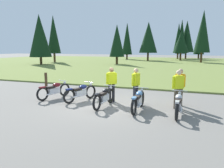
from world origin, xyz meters
TOP-DOWN VIEW (x-y plane):
  - ground_plane at (0.00, 0.00)m, footprint 140.00×140.00m
  - grass_moorland at (0.00, 26.28)m, footprint 80.00×44.00m
  - forest_treeline at (-0.18, 33.30)m, footprint 40.15×30.31m
  - motorcycle_maroon at (-3.10, 0.43)m, footprint 0.84×2.03m
  - motorcycle_navy at (-1.57, 0.40)m, footprint 0.91×2.00m
  - motorcycle_black at (-0.08, -0.18)m, footprint 0.62×2.10m
  - motorcycle_sky_blue at (1.47, -0.26)m, footprint 0.62×2.10m
  - motorcycle_silver at (3.07, -0.36)m, footprint 0.62×2.10m
  - rider_in_hivis_vest at (3.00, 0.54)m, footprint 0.49×0.37m
  - rider_checking_bike at (1.12, 0.72)m, footprint 0.34×0.52m
  - rider_near_row_end at (3.05, 1.17)m, footprint 0.46×0.39m
  - rider_with_back_turned at (-0.07, 0.74)m, footprint 0.45×0.40m
  - trail_marker_post at (-5.08, 2.43)m, footprint 0.12×0.12m

SIDE VIEW (x-z plane):
  - ground_plane at x=0.00m, z-range 0.00..0.00m
  - grass_moorland at x=0.00m, z-range 0.00..0.10m
  - motorcycle_maroon at x=-3.10m, z-range 0.00..0.88m
  - motorcycle_navy at x=-1.57m, z-range 0.00..0.88m
  - motorcycle_black at x=-0.08m, z-range 0.00..0.88m
  - motorcycle_sky_blue at x=1.47m, z-range 0.00..0.88m
  - motorcycle_silver at x=3.07m, z-range 0.00..0.88m
  - trail_marker_post at x=-5.08m, z-range 0.00..1.05m
  - rider_in_hivis_vest at x=3.00m, z-range 0.11..1.78m
  - rider_checking_bike at x=1.12m, z-range 0.11..1.78m
  - rider_near_row_end at x=3.05m, z-range 0.11..1.78m
  - rider_with_back_turned at x=-0.07m, z-range 0.11..1.78m
  - forest_treeline at x=-0.18m, z-range 0.10..8.85m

